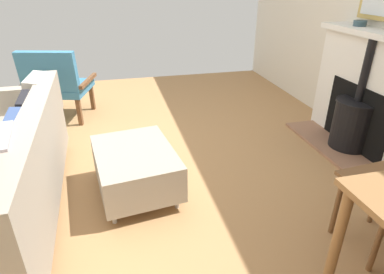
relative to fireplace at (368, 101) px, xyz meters
name	(u,v)px	position (x,y,z in m)	size (l,w,h in m)	color
ground_plane	(113,169)	(2.32, -0.16, -0.49)	(5.08, 5.49, 0.01)	#A87A4C
fireplace	(368,101)	(0.00, 0.00, 0.00)	(0.57, 1.41, 1.09)	#93664C
mantel_bowl_near	(360,23)	(-0.03, -0.36, 0.63)	(0.12, 0.12, 0.05)	#334C56
ottoman	(135,167)	(2.14, 0.22, -0.26)	(0.65, 0.81, 0.36)	#B2B2B7
armchair_accent	(56,83)	(2.86, -1.39, -0.04)	(0.79, 0.72, 0.82)	brown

